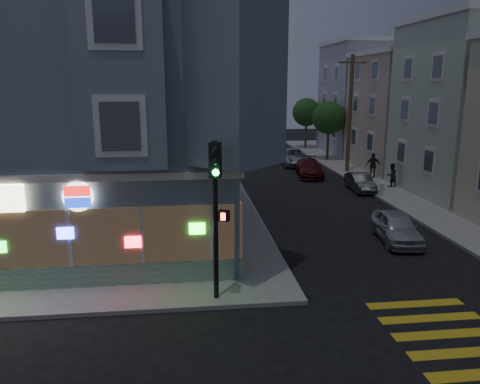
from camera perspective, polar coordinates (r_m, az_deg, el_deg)
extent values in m
plane|color=black|center=(13.63, -2.37, -18.03)|extent=(120.00, 120.00, 0.00)
cube|color=gray|center=(37.53, -26.30, 1.09)|extent=(33.00, 42.00, 0.15)
cube|color=slate|center=(23.26, -19.79, 8.95)|extent=(14.00, 14.00, 11.00)
cube|color=silver|center=(23.42, -19.48, 4.93)|extent=(14.30, 14.30, 0.25)
cube|color=#196B33|center=(17.66, -23.54, -9.60)|extent=(13.60, 0.12, 0.80)
cube|color=#382B1E|center=(17.20, -23.97, -5.29)|extent=(13.60, 0.10, 2.00)
cylinder|color=white|center=(16.32, -19.16, -0.52)|extent=(1.00, 0.12, 1.00)
cube|color=#C6B099|center=(41.96, 22.57, 8.92)|extent=(12.00, 8.60, 9.00)
cube|color=#A7A0B0|center=(49.98, 17.62, 10.70)|extent=(12.00, 8.60, 10.50)
cylinder|color=#4C3826|center=(37.95, 13.24, 9.22)|extent=(0.30, 0.30, 9.00)
cube|color=#4C3826|center=(37.90, 13.56, 15.10)|extent=(2.20, 0.12, 0.12)
cylinder|color=#4C3826|center=(43.94, 10.65, 6.04)|extent=(0.24, 0.24, 3.20)
sphere|color=#194518|center=(43.73, 10.78, 8.90)|extent=(3.00, 3.00, 3.00)
cylinder|color=#4C3826|center=(51.59, 8.03, 7.17)|extent=(0.24, 0.24, 3.20)
sphere|color=#194518|center=(51.41, 8.11, 9.61)|extent=(3.00, 3.00, 3.00)
imported|color=black|center=(33.29, 17.98, 1.98)|extent=(0.93, 0.82, 1.60)
imported|color=black|center=(36.15, 15.91, 3.15)|extent=(1.14, 0.63, 1.83)
imported|color=#B8BBC0|center=(22.41, 18.55, -4.08)|extent=(2.09, 4.11, 1.34)
imported|color=#35383A|center=(32.17, 14.45, 1.16)|extent=(1.43, 3.60, 1.17)
imported|color=#591419|center=(36.36, 8.45, 2.92)|extent=(2.42, 4.74, 1.32)
imported|color=#ACB1B7|center=(41.32, 6.59, 4.28)|extent=(2.56, 5.24, 1.43)
cylinder|color=black|center=(14.90, -3.01, -3.68)|extent=(0.17, 0.17, 5.18)
cube|color=black|center=(14.22, -3.04, 3.87)|extent=(0.41, 0.39, 1.09)
sphere|color=black|center=(14.00, -3.02, 5.14)|extent=(0.21, 0.21, 0.21)
sphere|color=black|center=(14.05, -3.00, 3.76)|extent=(0.21, 0.21, 0.21)
sphere|color=#19F23F|center=(14.11, -2.98, 2.39)|extent=(0.21, 0.21, 0.21)
cube|color=black|center=(14.67, -1.96, -2.89)|extent=(0.38, 0.31, 0.33)
cube|color=#FF2614|center=(14.56, -1.92, -3.02)|extent=(0.23, 0.02, 0.23)
cylinder|color=silver|center=(30.56, 16.86, 0.20)|extent=(0.27, 0.27, 0.68)
sphere|color=silver|center=(30.47, 16.91, 0.93)|extent=(0.29, 0.29, 0.29)
cylinder|color=silver|center=(30.54, 16.87, 0.31)|extent=(0.51, 0.14, 0.14)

